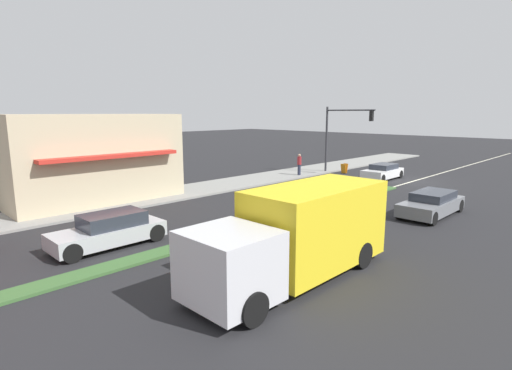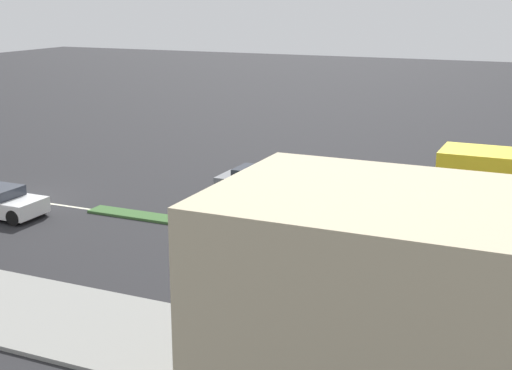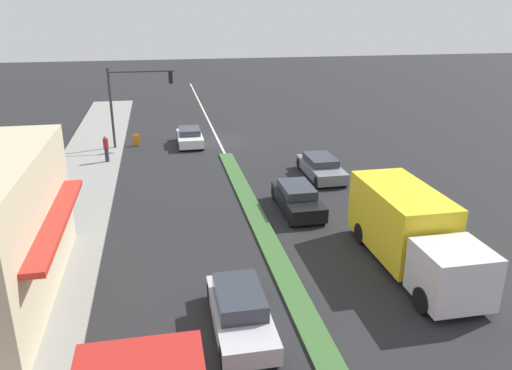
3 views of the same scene
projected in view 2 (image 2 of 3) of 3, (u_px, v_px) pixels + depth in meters
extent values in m
plane|color=#232326|center=(432.00, 259.00, 24.20)|extent=(160.00, 160.00, 0.00)
cube|color=beige|center=(19.00, 199.00, 31.33)|extent=(0.16, 60.00, 0.01)
cube|color=#C6B793|center=(465.00, 334.00, 13.10)|extent=(4.92, 9.54, 5.02)
cube|color=red|center=(485.00, 268.00, 15.50)|extent=(0.70, 7.63, 0.20)
cube|color=yellow|center=(507.00, 186.00, 27.49)|extent=(2.40, 5.10, 2.60)
cylinder|color=black|center=(475.00, 202.00, 29.22)|extent=(0.28, 0.90, 0.90)
cylinder|color=black|center=(467.00, 217.00, 27.32)|extent=(0.28, 0.90, 0.90)
cylinder|color=black|center=(41.00, 207.00, 29.02)|extent=(0.22, 0.63, 0.63)
cylinder|color=black|center=(14.00, 218.00, 27.65)|extent=(0.22, 0.63, 0.63)
cube|color=black|center=(354.00, 215.00, 27.37)|extent=(1.74, 4.34, 0.68)
cube|color=#2D333D|center=(349.00, 200.00, 27.31)|extent=(1.48, 2.39, 0.43)
cylinder|color=black|center=(403.00, 219.00, 27.40)|extent=(0.22, 0.65, 0.65)
cylinder|color=black|center=(393.00, 231.00, 26.05)|extent=(0.22, 0.65, 0.65)
cylinder|color=black|center=(317.00, 209.00, 28.79)|extent=(0.22, 0.65, 0.65)
cylinder|color=black|center=(304.00, 219.00, 27.43)|extent=(0.22, 0.65, 0.65)
cube|color=slate|center=(268.00, 185.00, 31.74)|extent=(1.83, 4.53, 0.62)
cube|color=#2D333D|center=(263.00, 173.00, 31.69)|extent=(1.55, 2.49, 0.42)
cylinder|color=black|center=(313.00, 189.00, 31.77)|extent=(0.22, 0.67, 0.67)
cylinder|color=black|center=(300.00, 198.00, 30.34)|extent=(0.22, 0.67, 0.67)
cylinder|color=black|center=(239.00, 180.00, 33.22)|extent=(0.22, 0.67, 0.67)
cylinder|color=black|center=(223.00, 188.00, 31.78)|extent=(0.22, 0.67, 0.67)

